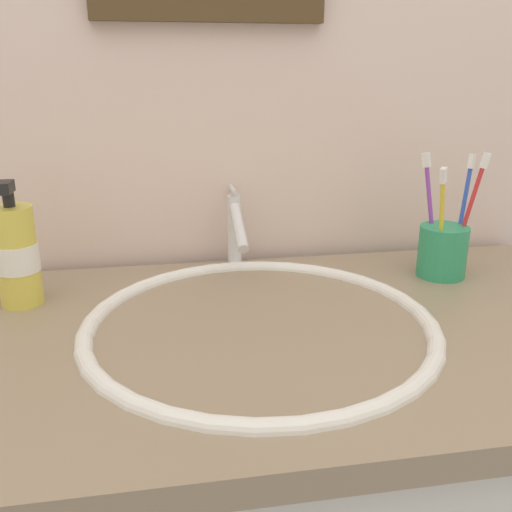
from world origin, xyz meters
The scene contains 9 objects.
tiled_wall_back centered at (0.00, 0.32, 1.20)m, with size 2.39×0.04×2.40m, color beige.
sink_basin centered at (0.03, 0.01, 0.86)m, with size 0.49×0.49×0.12m.
faucet centered at (0.03, 0.24, 0.97)m, with size 0.02×0.15×0.14m.
toothbrush_cup centered at (0.37, 0.15, 0.94)m, with size 0.08×0.08×0.09m, color #2D9966.
toothbrush_red centered at (0.40, 0.14, 1.02)m, with size 0.04×0.03×0.20m.
toothbrush_yellow centered at (0.35, 0.13, 1.01)m, with size 0.04×0.04×0.18m.
toothbrush_purple centered at (0.35, 0.18, 1.01)m, with size 0.04×0.04×0.20m.
toothbrush_blue centered at (0.40, 0.16, 1.01)m, with size 0.04×0.03×0.20m.
soap_dispenser centered at (-0.30, 0.14, 0.97)m, with size 0.06×0.06×0.19m.
Camera 1 is at (-0.09, -0.67, 1.23)m, focal length 39.21 mm.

